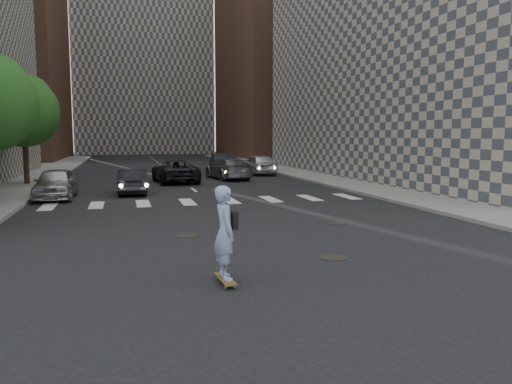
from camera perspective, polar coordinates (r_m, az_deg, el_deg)
ground at (r=14.69m, az=0.50°, el=-5.55°), size 160.00×160.00×0.00m
sidewalk_right at (r=38.60m, az=13.42°, el=1.89°), size 13.00×80.00×0.15m
building_right at (r=40.08m, az=20.20°, el=17.51°), size 15.00×33.00×22.00m
tower_right at (r=74.36m, az=4.22°, el=18.08°), size 18.00×24.00×36.00m
tower_center at (r=94.27m, az=-13.02°, el=19.18°), size 22.00×20.00×48.00m
tree_c at (r=33.49m, az=-24.94°, el=8.61°), size 4.20×4.20×6.60m
manhole_a at (r=12.78m, az=8.78°, el=-7.41°), size 0.70×0.70×0.02m
manhole_b at (r=15.46m, az=-7.90°, el=-4.96°), size 0.70×0.70×0.02m
manhole_c at (r=17.64m, az=9.14°, el=-3.56°), size 0.70×0.70×0.02m
skateboarder at (r=10.31m, az=-3.55°, el=-4.65°), size 0.52×1.04×2.05m
silver_sedan at (r=25.98m, az=-21.93°, el=0.92°), size 1.82×4.42×1.50m
traffic_car_a at (r=26.95m, az=-13.90°, el=1.20°), size 1.57×4.09×1.33m
traffic_car_b at (r=35.04m, az=-3.23°, el=2.70°), size 2.72×5.38×1.50m
traffic_car_c at (r=32.89m, az=-9.26°, el=2.36°), size 2.89×5.48×1.47m
traffic_car_d at (r=39.12m, az=0.34°, el=3.19°), size 2.01×4.74×1.60m
traffic_car_e at (r=39.38m, az=-3.81°, el=3.23°), size 2.12×5.11×1.65m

